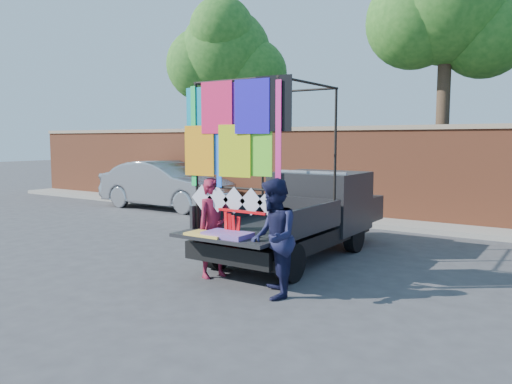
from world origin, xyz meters
The scene contains 10 objects.
ground centered at (0.00, 0.00, 0.00)m, with size 90.00×90.00×0.00m, color #38383A.
brick_wall centered at (0.00, 7.00, 1.33)m, with size 30.00×0.45×2.61m.
curb centered at (0.00, 6.30, 0.06)m, with size 30.00×1.20×0.12m, color gray.
tree_left centered at (-6.48, 8.12, 5.12)m, with size 4.20×3.30×7.05m.
tree_mid centered at (1.02, 8.12, 5.70)m, with size 4.20×3.30×7.73m.
pickup_truck centered at (-0.10, 2.40, 0.80)m, with size 1.99×5.00×3.15m.
sedan centered at (-6.93, 5.54, 0.77)m, with size 1.63×4.67×1.54m, color #A4A6AB.
woman centered at (-0.56, 0.00, 0.81)m, with size 0.59×0.39×1.62m, color maroon.
man centered at (0.78, -0.35, 0.85)m, with size 0.82×0.64×1.69m, color #161838.
streamer_bundle centered at (0.02, -0.18, 0.97)m, with size 0.89×0.08×0.62m.
Camera 1 is at (4.42, -6.24, 2.23)m, focal length 35.00 mm.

